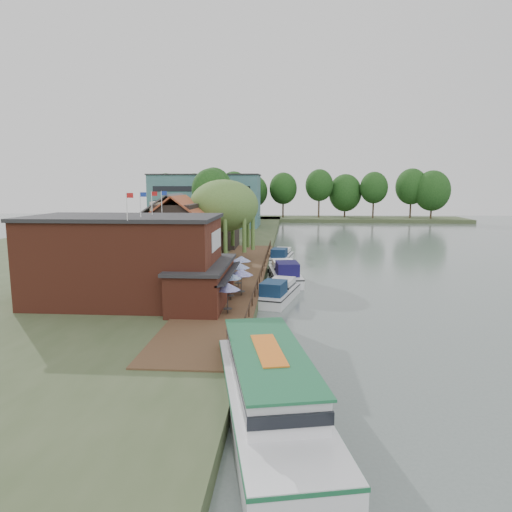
{
  "coord_description": "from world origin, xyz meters",
  "views": [
    {
      "loc": [
        -2.45,
        -37.44,
        10.72
      ],
      "look_at": [
        -6.0,
        12.0,
        3.0
      ],
      "focal_mm": 32.0,
      "sensor_mm": 36.0,
      "label": 1
    }
  ],
  "objects_px": {
    "umbrella_0": "(228,298)",
    "umbrella_1": "(230,286)",
    "tour_boat": "(271,387)",
    "cruiser_0": "(278,289)",
    "umbrella_4": "(241,267)",
    "cottage_b": "(175,225)",
    "cottage_c": "(215,221)",
    "umbrella_2": "(241,282)",
    "umbrella_3": "(238,275)",
    "pub": "(148,259)",
    "cruiser_1": "(285,270)",
    "cottage_a": "(179,233)",
    "hotel_block": "(206,200)",
    "swan": "(288,375)",
    "willow": "(224,222)",
    "cruiser_2": "(281,255)"
  },
  "relations": [
    {
      "from": "pub",
      "to": "willow",
      "type": "xyz_separation_m",
      "value": [
        3.5,
        20.0,
        1.56
      ]
    },
    {
      "from": "cottage_c",
      "to": "tour_boat",
      "type": "height_order",
      "value": "cottage_c"
    },
    {
      "from": "cottage_b",
      "to": "umbrella_3",
      "type": "bearing_deg",
      "value": -60.43
    },
    {
      "from": "cottage_a",
      "to": "umbrella_0",
      "type": "distance_m",
      "value": 20.1
    },
    {
      "from": "umbrella_2",
      "to": "tour_boat",
      "type": "height_order",
      "value": "umbrella_2"
    },
    {
      "from": "umbrella_2",
      "to": "umbrella_3",
      "type": "height_order",
      "value": "same"
    },
    {
      "from": "tour_boat",
      "to": "cottage_c",
      "type": "bearing_deg",
      "value": 90.14
    },
    {
      "from": "cruiser_1",
      "to": "umbrella_3",
      "type": "bearing_deg",
      "value": -126.45
    },
    {
      "from": "tour_boat",
      "to": "cruiser_0",
      "type": "bearing_deg",
      "value": 78.53
    },
    {
      "from": "cruiser_0",
      "to": "tour_boat",
      "type": "distance_m",
      "value": 21.97
    },
    {
      "from": "hotel_block",
      "to": "cottage_a",
      "type": "xyz_separation_m",
      "value": [
        7.0,
        -56.0,
        -1.9
      ]
    },
    {
      "from": "umbrella_4",
      "to": "swan",
      "type": "distance_m",
      "value": 22.8
    },
    {
      "from": "tour_boat",
      "to": "swan",
      "type": "height_order",
      "value": "tour_boat"
    },
    {
      "from": "cottage_c",
      "to": "tour_boat",
      "type": "bearing_deg",
      "value": -77.96
    },
    {
      "from": "cottage_b",
      "to": "umbrella_0",
      "type": "relative_size",
      "value": 4.04
    },
    {
      "from": "cottage_a",
      "to": "umbrella_1",
      "type": "relative_size",
      "value": 3.62
    },
    {
      "from": "umbrella_0",
      "to": "umbrella_2",
      "type": "bearing_deg",
      "value": 85.72
    },
    {
      "from": "umbrella_3",
      "to": "umbrella_4",
      "type": "bearing_deg",
      "value": 91.31
    },
    {
      "from": "hotel_block",
      "to": "umbrella_0",
      "type": "distance_m",
      "value": 75.86
    },
    {
      "from": "cottage_b",
      "to": "umbrella_4",
      "type": "relative_size",
      "value": 4.04
    },
    {
      "from": "umbrella_2",
      "to": "umbrella_0",
      "type": "bearing_deg",
      "value": -94.28
    },
    {
      "from": "umbrella_1",
      "to": "umbrella_3",
      "type": "distance_m",
      "value": 5.01
    },
    {
      "from": "umbrella_2",
      "to": "umbrella_4",
      "type": "distance_m",
      "value": 7.36
    },
    {
      "from": "cottage_c",
      "to": "umbrella_4",
      "type": "distance_m",
      "value": 25.21
    },
    {
      "from": "cottage_b",
      "to": "umbrella_2",
      "type": "bearing_deg",
      "value": -62.99
    },
    {
      "from": "cottage_a",
      "to": "swan",
      "type": "distance_m",
      "value": 30.49
    },
    {
      "from": "cruiser_2",
      "to": "umbrella_1",
      "type": "bearing_deg",
      "value": -90.36
    },
    {
      "from": "cruiser_1",
      "to": "cruiser_2",
      "type": "bearing_deg",
      "value": 85.54
    },
    {
      "from": "cottage_c",
      "to": "cottage_a",
      "type": "bearing_deg",
      "value": -93.01
    },
    {
      "from": "umbrella_3",
      "to": "pub",
      "type": "bearing_deg",
      "value": -138.62
    },
    {
      "from": "pub",
      "to": "tour_boat",
      "type": "relative_size",
      "value": 1.39
    },
    {
      "from": "umbrella_3",
      "to": "cruiser_1",
      "type": "distance_m",
      "value": 9.14
    },
    {
      "from": "hotel_block",
      "to": "swan",
      "type": "height_order",
      "value": "hotel_block"
    },
    {
      "from": "umbrella_2",
      "to": "cruiser_1",
      "type": "relative_size",
      "value": 0.23
    },
    {
      "from": "cottage_b",
      "to": "cruiser_0",
      "type": "height_order",
      "value": "cottage_b"
    },
    {
      "from": "cottage_c",
      "to": "umbrella_2",
      "type": "xyz_separation_m",
      "value": [
        7.44,
        -31.45,
        -2.96
      ]
    },
    {
      "from": "umbrella_0",
      "to": "tour_boat",
      "type": "relative_size",
      "value": 0.16
    },
    {
      "from": "cottage_b",
      "to": "willow",
      "type": "height_order",
      "value": "willow"
    },
    {
      "from": "umbrella_1",
      "to": "umbrella_3",
      "type": "xyz_separation_m",
      "value": [
        0.13,
        5.01,
        0.0
      ]
    },
    {
      "from": "tour_boat",
      "to": "cruiser_2",
      "type": "bearing_deg",
      "value": 78.45
    },
    {
      "from": "umbrella_0",
      "to": "umbrella_1",
      "type": "relative_size",
      "value": 1.0
    },
    {
      "from": "umbrella_3",
      "to": "cruiser_2",
      "type": "bearing_deg",
      "value": 79.83
    },
    {
      "from": "umbrella_4",
      "to": "cruiser_0",
      "type": "xyz_separation_m",
      "value": [
        3.95,
        -4.63,
        -1.21
      ]
    },
    {
      "from": "hotel_block",
      "to": "umbrella_2",
      "type": "relative_size",
      "value": 10.69
    },
    {
      "from": "umbrella_0",
      "to": "umbrella_4",
      "type": "bearing_deg",
      "value": 91.36
    },
    {
      "from": "cruiser_1",
      "to": "cottage_b",
      "type": "bearing_deg",
      "value": 136.56
    },
    {
      "from": "pub",
      "to": "hotel_block",
      "type": "xyz_separation_m",
      "value": [
        -8.0,
        71.0,
        2.5
      ]
    },
    {
      "from": "cruiser_1",
      "to": "umbrella_0",
      "type": "bearing_deg",
      "value": -111.13
    },
    {
      "from": "cottage_a",
      "to": "umbrella_4",
      "type": "distance_m",
      "value": 9.71
    },
    {
      "from": "hotel_block",
      "to": "cottage_b",
      "type": "height_order",
      "value": "hotel_block"
    }
  ]
}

